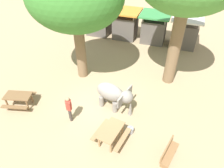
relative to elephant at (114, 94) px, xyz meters
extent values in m
plane|color=tan|center=(-0.73, 0.14, -1.01)|extent=(60.00, 60.00, 0.00)
cylinder|color=gray|center=(0.27, 0.18, -0.68)|extent=(0.29, 0.29, 0.68)
cylinder|color=gray|center=(0.17, -0.28, -0.68)|extent=(0.29, 0.29, 0.68)
cylinder|color=gray|center=(-0.63, 0.39, -0.68)|extent=(0.29, 0.29, 0.68)
cylinder|color=gray|center=(-0.74, -0.07, -0.68)|extent=(0.29, 0.29, 0.68)
ellipsoid|color=gray|center=(-0.23, 0.05, 0.07)|extent=(1.84, 1.21, 1.01)
sphere|color=gray|center=(0.78, -0.18, 0.19)|extent=(0.72, 0.72, 0.72)
cone|color=gray|center=(1.05, -0.24, -0.45)|extent=(0.23, 0.23, 1.14)
cube|color=gray|center=(0.79, 0.31, 0.19)|extent=(0.22, 0.59, 0.54)
cube|color=gray|center=(0.57, -0.62, 0.19)|extent=(0.22, 0.59, 0.54)
cylinder|color=#3F3833|center=(-1.99, -1.59, -0.60)|extent=(0.14, 0.14, 0.82)
cylinder|color=#3F3833|center=(-1.86, -1.71, -0.60)|extent=(0.14, 0.14, 0.82)
cylinder|color=#B23F33|center=(-1.93, -1.65, 0.10)|extent=(0.32, 0.32, 0.58)
sphere|color=tan|center=(-1.93, -1.65, 0.50)|extent=(0.22, 0.22, 0.22)
cylinder|color=#B23F33|center=(-2.07, -1.50, 0.11)|extent=(0.09, 0.09, 0.55)
cylinder|color=#B23F33|center=(-1.78, -1.80, 0.11)|extent=(0.09, 0.09, 0.55)
cylinder|color=brown|center=(-3.10, 2.40, 0.90)|extent=(0.67, 0.67, 3.84)
cylinder|color=brown|center=(2.68, 3.69, 1.49)|extent=(0.73, 0.73, 5.01)
cube|color=olive|center=(3.43, -2.37, -0.56)|extent=(0.74, 1.46, 0.06)
cube|color=olive|center=(3.27, -2.32, -0.33)|extent=(0.41, 1.37, 0.40)
cube|color=olive|center=(3.56, -1.86, -0.80)|extent=(0.37, 0.17, 0.42)
cube|color=olive|center=(3.30, -2.88, -0.80)|extent=(0.37, 0.17, 0.42)
cube|color=brown|center=(-5.26, -1.61, -0.26)|extent=(1.65, 1.14, 0.06)
cylinder|color=brown|center=(-5.77, -2.07, -0.65)|extent=(0.10, 0.10, 0.72)
cylinder|color=brown|center=(-5.92, -1.45, -0.65)|extent=(0.10, 0.10, 0.72)
cylinder|color=brown|center=(-4.60, -1.77, -0.65)|extent=(0.10, 0.10, 0.72)
cylinder|color=brown|center=(-4.76, -1.15, -0.65)|extent=(0.10, 0.10, 0.72)
cube|color=brown|center=(-5.11, -2.21, -0.57)|extent=(1.51, 0.60, 0.05)
cube|color=brown|center=(-5.41, -1.01, -0.57)|extent=(1.51, 0.60, 0.05)
cube|color=#9E7A51|center=(0.61, -2.22, -0.26)|extent=(1.05, 1.62, 0.06)
cylinder|color=#9E7A51|center=(0.40, -1.57, -0.65)|extent=(0.10, 0.10, 0.72)
cylinder|color=#9E7A51|center=(1.03, -1.68, -0.65)|extent=(0.10, 0.10, 0.72)
cylinder|color=#9E7A51|center=(0.19, -2.75, -0.65)|extent=(0.10, 0.10, 0.72)
cylinder|color=#9E7A51|center=(0.82, -2.87, -0.65)|extent=(0.10, 0.10, 0.72)
cube|color=#9E7A51|center=(0.00, -2.11, -0.57)|extent=(0.50, 1.52, 0.05)
cube|color=#9E7A51|center=(1.22, -2.33, -0.57)|extent=(0.50, 1.52, 0.05)
cube|color=#59514C|center=(-4.58, 9.22, -0.01)|extent=(2.00, 1.80, 2.00)
cube|color=teal|center=(-4.58, 9.22, 1.45)|extent=(2.50, 2.50, 0.12)
cylinder|color=gray|center=(-3.68, 10.03, 0.19)|extent=(0.10, 0.10, 2.40)
cylinder|color=gray|center=(-3.68, 8.41, 0.19)|extent=(0.10, 0.10, 2.40)
cylinder|color=gray|center=(-5.48, 10.03, 0.19)|extent=(0.10, 0.10, 2.40)
cylinder|color=gray|center=(-5.48, 8.41, 0.19)|extent=(0.10, 0.10, 2.40)
cube|color=#59514C|center=(-1.98, 9.22, -0.01)|extent=(2.00, 1.80, 2.00)
cube|color=orange|center=(-1.98, 9.22, 1.45)|extent=(2.50, 2.50, 0.12)
cylinder|color=gray|center=(-1.08, 10.03, 0.19)|extent=(0.10, 0.10, 2.40)
cylinder|color=gray|center=(-1.08, 8.41, 0.19)|extent=(0.10, 0.10, 2.40)
cylinder|color=gray|center=(-2.88, 10.03, 0.19)|extent=(0.10, 0.10, 2.40)
cylinder|color=gray|center=(-2.88, 8.41, 0.19)|extent=(0.10, 0.10, 2.40)
cube|color=#59514C|center=(0.62, 9.22, -0.01)|extent=(2.00, 1.80, 2.00)
cube|color=#388C47|center=(0.62, 9.22, 1.45)|extent=(2.50, 2.50, 0.12)
cylinder|color=gray|center=(1.52, 10.03, 0.19)|extent=(0.10, 0.10, 2.40)
cylinder|color=gray|center=(1.52, 8.41, 0.19)|extent=(0.10, 0.10, 2.40)
cylinder|color=gray|center=(-0.28, 10.03, 0.19)|extent=(0.10, 0.10, 2.40)
cylinder|color=gray|center=(-0.28, 8.41, 0.19)|extent=(0.10, 0.10, 2.40)
cube|color=#59514C|center=(3.22, 9.22, -0.01)|extent=(2.00, 1.80, 2.00)
cube|color=silver|center=(3.22, 9.22, 1.45)|extent=(2.50, 2.50, 0.12)
cylinder|color=gray|center=(4.12, 10.03, 0.19)|extent=(0.10, 0.10, 2.40)
cylinder|color=gray|center=(4.12, 8.41, 0.19)|extent=(0.10, 0.10, 2.40)
cylinder|color=gray|center=(2.32, 10.03, 0.19)|extent=(0.10, 0.10, 2.40)
cylinder|color=gray|center=(2.32, 8.41, 0.19)|extent=(0.10, 0.10, 2.40)
cylinder|color=gray|center=(1.38, -1.45, -0.85)|extent=(0.36, 0.36, 0.32)
camera|label=1|loc=(2.70, -8.18, 7.54)|focal=32.94mm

